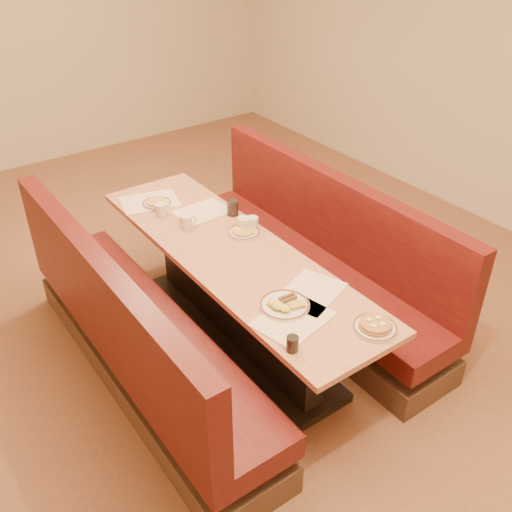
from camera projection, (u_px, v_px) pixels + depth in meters
ground at (235, 338)px, 4.12m from camera, size 8.00×8.00×0.00m
room_envelope at (227, 66)px, 3.08m from camera, size 6.04×8.04×2.82m
diner_table at (233, 297)px, 3.92m from camera, size 0.70×2.50×0.75m
booth_left at (136, 340)px, 3.57m from camera, size 0.55×2.50×1.05m
booth_right at (314, 264)px, 4.29m from camera, size 0.55×2.50×1.05m
placemat_near_left at (293, 319)px, 3.12m from camera, size 0.47×0.39×0.00m
placemat_near_right at (311, 292)px, 3.33m from camera, size 0.47×0.42×0.00m
placemat_far_left at (150, 202)px, 4.30m from camera, size 0.48×0.40×0.00m
placemat_far_right at (203, 212)px, 4.16m from camera, size 0.39×0.30×0.00m
pancake_plate at (375, 326)px, 3.05m from camera, size 0.24×0.24×0.05m
eggs_plate at (284, 305)px, 3.21m from camera, size 0.29×0.29×0.06m
extra_plate_mid at (243, 232)px, 3.90m from camera, size 0.22×0.22×0.05m
extra_plate_far at (157, 203)px, 4.26m from camera, size 0.22×0.22×0.04m
coffee_mug_a at (253, 222)px, 3.95m from camera, size 0.11×0.08×0.08m
coffee_mug_b at (186, 221)px, 3.95m from camera, size 0.13×0.09×0.10m
coffee_mug_c at (244, 224)px, 3.92m from camera, size 0.12×0.09×0.10m
coffee_mug_d at (161, 209)px, 4.10m from camera, size 0.12×0.08×0.09m
soda_tumbler_near at (292, 344)px, 2.89m from camera, size 0.06×0.06×0.09m
soda_tumbler_mid at (233, 208)px, 4.10m from camera, size 0.08×0.08×0.11m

